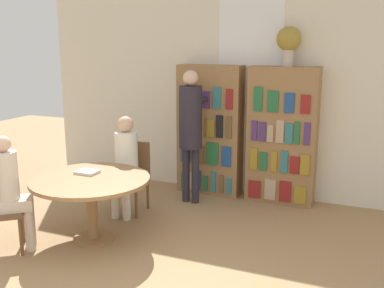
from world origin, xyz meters
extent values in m
cube|color=beige|center=(0.00, 3.64, 1.50)|extent=(6.40, 0.06, 3.00)
cube|color=white|center=(0.00, 3.60, 2.35)|extent=(0.90, 0.01, 1.10)
cube|color=olive|center=(-0.51, 3.45, 0.92)|extent=(0.91, 0.32, 1.84)
cube|color=#236638|center=(-0.86, 3.28, 0.18)|extent=(0.07, 0.02, 0.24)
cube|color=tan|center=(-0.75, 3.28, 0.19)|extent=(0.07, 0.02, 0.25)
cube|color=navy|center=(-0.63, 3.28, 0.21)|extent=(0.09, 0.02, 0.29)
cube|color=#236638|center=(-0.51, 3.28, 0.17)|extent=(0.07, 0.02, 0.22)
cube|color=#2D707A|center=(-0.39, 3.28, 0.21)|extent=(0.07, 0.02, 0.30)
cube|color=brown|center=(-0.28, 3.28, 0.19)|extent=(0.07, 0.02, 0.26)
cube|color=#2D707A|center=(-0.16, 3.28, 0.18)|extent=(0.07, 0.02, 0.23)
cube|color=navy|center=(-0.82, 3.28, 0.61)|extent=(0.14, 0.02, 0.31)
cube|color=brown|center=(-0.61, 3.28, 0.59)|extent=(0.14, 0.02, 0.26)
cube|color=#236638|center=(-0.41, 3.28, 0.62)|extent=(0.17, 0.02, 0.32)
cube|color=navy|center=(-0.21, 3.28, 0.60)|extent=(0.13, 0.02, 0.28)
cube|color=navy|center=(-0.85, 3.28, 1.01)|extent=(0.10, 0.02, 0.31)
cube|color=#236638|center=(-0.71, 3.28, 1.02)|extent=(0.11, 0.02, 0.32)
cube|color=olive|center=(-0.59, 3.28, 1.00)|extent=(0.08, 0.02, 0.29)
cube|color=olive|center=(-0.44, 3.28, 0.98)|extent=(0.11, 0.02, 0.24)
cube|color=black|center=(-0.32, 3.28, 1.01)|extent=(0.10, 0.02, 0.31)
cube|color=brown|center=(-0.18, 3.28, 1.01)|extent=(0.08, 0.02, 0.30)
cube|color=#236638|center=(-0.83, 3.28, 1.40)|extent=(0.10, 0.02, 0.29)
cube|color=olive|center=(-0.68, 3.28, 1.42)|extent=(0.12, 0.02, 0.32)
cube|color=#4C2D6B|center=(-0.52, 3.28, 1.37)|extent=(0.12, 0.02, 0.23)
cube|color=#2D707A|center=(-0.36, 3.28, 1.41)|extent=(0.12, 0.02, 0.30)
cube|color=maroon|center=(-0.18, 3.28, 1.39)|extent=(0.09, 0.02, 0.27)
cube|color=olive|center=(0.51, 3.45, 0.92)|extent=(0.91, 0.32, 1.84)
cube|color=maroon|center=(0.20, 3.28, 0.18)|extent=(0.17, 0.02, 0.24)
cube|color=tan|center=(0.42, 3.28, 0.20)|extent=(0.15, 0.02, 0.28)
cube|color=maroon|center=(0.62, 3.28, 0.20)|extent=(0.15, 0.02, 0.28)
cube|color=olive|center=(0.82, 3.28, 0.17)|extent=(0.15, 0.02, 0.23)
cube|color=olive|center=(0.18, 3.28, 0.61)|extent=(0.10, 0.02, 0.30)
cube|color=#236638|center=(0.31, 3.28, 0.58)|extent=(0.11, 0.02, 0.25)
cube|color=olive|center=(0.46, 3.28, 0.60)|extent=(0.08, 0.02, 0.28)
cube|color=#2D707A|center=(0.59, 3.28, 0.61)|extent=(0.09, 0.02, 0.29)
cube|color=maroon|center=(0.73, 3.28, 0.57)|extent=(0.12, 0.02, 0.23)
cube|color=olive|center=(0.86, 3.28, 0.60)|extent=(0.12, 0.02, 0.27)
cube|color=#4C2D6B|center=(0.17, 3.28, 0.99)|extent=(0.08, 0.02, 0.27)
cube|color=#4C2D6B|center=(0.28, 3.28, 0.99)|extent=(0.10, 0.02, 0.26)
cube|color=tan|center=(0.39, 3.28, 0.97)|extent=(0.08, 0.02, 0.22)
cube|color=tan|center=(0.52, 3.28, 1.01)|extent=(0.10, 0.02, 0.30)
cube|color=#2D707A|center=(0.63, 3.28, 0.99)|extent=(0.10, 0.02, 0.26)
cube|color=#236638|center=(0.74, 3.28, 1.00)|extent=(0.07, 0.02, 0.29)
cube|color=#4C2D6B|center=(0.86, 3.28, 1.00)|extent=(0.08, 0.02, 0.29)
cube|color=#236638|center=(0.21, 3.28, 1.42)|extent=(0.12, 0.02, 0.32)
cube|color=#236638|center=(0.41, 3.28, 1.40)|extent=(0.14, 0.02, 0.28)
cube|color=navy|center=(0.62, 3.28, 1.38)|extent=(0.13, 0.02, 0.25)
cube|color=maroon|center=(0.82, 3.28, 1.38)|extent=(0.12, 0.02, 0.24)
cylinder|color=#B7AD9E|center=(0.54, 3.45, 1.95)|extent=(0.14, 0.14, 0.22)
sphere|color=olive|center=(0.54, 3.45, 2.18)|extent=(0.31, 0.31, 0.31)
cylinder|color=olive|center=(-1.12, 1.40, 0.01)|extent=(0.44, 0.44, 0.03)
cylinder|color=olive|center=(-1.12, 1.40, 0.35)|extent=(0.12, 0.12, 0.64)
cylinder|color=olive|center=(-1.12, 1.40, 0.69)|extent=(1.28, 1.28, 0.04)
cube|color=brown|center=(-1.82, 0.83, 0.42)|extent=(0.56, 0.56, 0.04)
cylinder|color=brown|center=(-1.80, 1.07, 0.20)|extent=(0.04, 0.04, 0.40)
cylinder|color=brown|center=(-1.58, 0.80, 0.20)|extent=(0.04, 0.04, 0.40)
cube|color=brown|center=(-1.18, 2.30, 0.42)|extent=(0.42, 0.42, 0.04)
cube|color=brown|center=(-1.19, 2.48, 0.67)|extent=(0.40, 0.06, 0.45)
cylinder|color=brown|center=(-1.00, 2.14, 0.20)|extent=(0.04, 0.04, 0.40)
cylinder|color=brown|center=(-1.34, 2.12, 0.20)|extent=(0.04, 0.04, 0.40)
cylinder|color=brown|center=(-1.02, 2.48, 0.20)|extent=(0.04, 0.04, 0.40)
cylinder|color=brown|center=(-1.36, 2.46, 0.20)|extent=(0.04, 0.04, 0.40)
cube|color=silver|center=(-1.17, 2.16, 0.50)|extent=(0.30, 0.34, 0.12)
cylinder|color=silver|center=(-1.17, 2.24, 0.81)|extent=(0.28, 0.28, 0.50)
sphere|color=tan|center=(-1.17, 2.24, 1.16)|extent=(0.19, 0.19, 0.19)
cylinder|color=silver|center=(-1.08, 2.05, 0.22)|extent=(0.10, 0.10, 0.44)
cylinder|color=silver|center=(-1.24, 2.04, 0.22)|extent=(0.10, 0.10, 0.44)
cube|color=beige|center=(-1.71, 0.92, 0.50)|extent=(0.41, 0.40, 0.12)
cylinder|color=beige|center=(-1.78, 0.87, 0.81)|extent=(0.25, 0.25, 0.50)
sphere|color=#DBB293|center=(-1.78, 0.87, 1.15)|extent=(0.17, 0.17, 0.17)
cylinder|color=beige|center=(-1.67, 1.04, 0.22)|extent=(0.10, 0.10, 0.44)
cylinder|color=beige|center=(-1.58, 0.94, 0.22)|extent=(0.10, 0.10, 0.44)
cylinder|color=#28232D|center=(-0.67, 2.94, 0.38)|extent=(0.10, 0.10, 0.76)
cylinder|color=#28232D|center=(-0.53, 2.94, 0.38)|extent=(0.10, 0.10, 0.76)
cylinder|color=#28232D|center=(-0.60, 2.94, 1.17)|extent=(0.31, 0.31, 0.83)
sphere|color=#DBB293|center=(-0.60, 2.94, 1.69)|extent=(0.20, 0.20, 0.20)
cylinder|color=#28232D|center=(-0.51, 3.21, 1.38)|extent=(0.07, 0.30, 0.07)
cube|color=silver|center=(-1.26, 1.53, 0.73)|extent=(0.24, 0.18, 0.03)
camera|label=1|loc=(1.67, -2.44, 2.14)|focal=42.00mm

